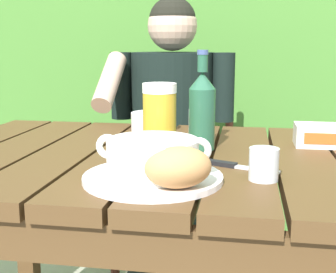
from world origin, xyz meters
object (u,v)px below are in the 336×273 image
object	(u,v)px
person_eating	(170,128)
soup_bowl	(153,156)
bread_roll	(178,167)
butter_tub	(319,135)
beer_glass	(160,119)
table_knife	(235,166)
water_glass_small	(264,164)
diner_bowl	(153,121)
chair_near_diner	(178,177)
beer_bottle	(202,109)
serving_plate	(153,178)

from	to	relation	value
person_eating	soup_bowl	size ratio (longest dim) A/B	5.24
bread_roll	butter_tub	size ratio (longest dim) A/B	1.21
bread_roll	beer_glass	xyz separation A→B (m)	(-0.09, 0.30, 0.04)
person_eating	butter_tub	xyz separation A→B (m)	(0.48, -0.49, 0.09)
butter_tub	table_knife	bearing A→B (deg)	-129.53
table_knife	bread_roll	bearing A→B (deg)	-116.24
soup_bowl	water_glass_small	world-z (taller)	soup_bowl
table_knife	diner_bowl	world-z (taller)	diner_bowl
chair_near_diner	person_eating	xyz separation A→B (m)	(-0.00, -0.20, 0.26)
soup_bowl	beer_bottle	world-z (taller)	beer_bottle
water_glass_small	butter_tub	world-z (taller)	water_glass_small
butter_tub	diner_bowl	size ratio (longest dim) A/B	0.91
chair_near_diner	diner_bowl	xyz separation A→B (m)	(-0.00, -0.54, 0.34)
beer_bottle	butter_tub	size ratio (longest dim) A/B	2.01
soup_bowl	bread_roll	xyz separation A→B (m)	(0.06, -0.07, -0.00)
table_knife	serving_plate	bearing A→B (deg)	-141.74
chair_near_diner	bread_roll	world-z (taller)	chair_near_diner
chair_near_diner	diner_bowl	size ratio (longest dim) A/B	6.59
chair_near_diner	diner_bowl	bearing A→B (deg)	-90.00
beer_glass	water_glass_small	world-z (taller)	beer_glass
serving_plate	water_glass_small	distance (m)	0.22
beer_glass	beer_bottle	distance (m)	0.12
water_glass_small	person_eating	bearing A→B (deg)	111.49
soup_bowl	beer_bottle	size ratio (longest dim) A/B	0.92
person_eating	butter_tub	size ratio (longest dim) A/B	9.67
person_eating	diner_bowl	bearing A→B (deg)	-89.51
bread_roll	water_glass_small	bearing A→B (deg)	35.97
serving_plate	water_glass_small	bearing A→B (deg)	10.73
person_eating	table_knife	size ratio (longest dim) A/B	7.55
butter_tub	diner_bowl	world-z (taller)	butter_tub
soup_bowl	beer_glass	bearing A→B (deg)	97.24
beer_bottle	soup_bowl	bearing A→B (deg)	-103.11
chair_near_diner	beer_bottle	world-z (taller)	beer_bottle
soup_bowl	bread_roll	bearing A→B (deg)	-49.40
water_glass_small	diner_bowl	xyz separation A→B (m)	(-0.33, 0.50, -0.01)
beer_glass	beer_bottle	xyz separation A→B (m)	(0.10, 0.07, 0.02)
chair_near_diner	person_eating	size ratio (longest dim) A/B	0.75
table_knife	butter_tub	bearing A→B (deg)	50.47
chair_near_diner	table_knife	distance (m)	1.04
chair_near_diner	diner_bowl	distance (m)	0.64
serving_plate	beer_bottle	size ratio (longest dim) A/B	1.10
bread_roll	table_knife	bearing A→B (deg)	63.76
chair_near_diner	soup_bowl	size ratio (longest dim) A/B	3.95
water_glass_small	diner_bowl	bearing A→B (deg)	123.27
beer_glass	table_knife	bearing A→B (deg)	-27.97
table_knife	beer_glass	bearing A→B (deg)	152.03
bread_roll	butter_tub	world-z (taller)	bread_roll
chair_near_diner	beer_glass	world-z (taller)	beer_glass
beer_glass	butter_tub	world-z (taller)	beer_glass
soup_bowl	diner_bowl	bearing A→B (deg)	101.44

